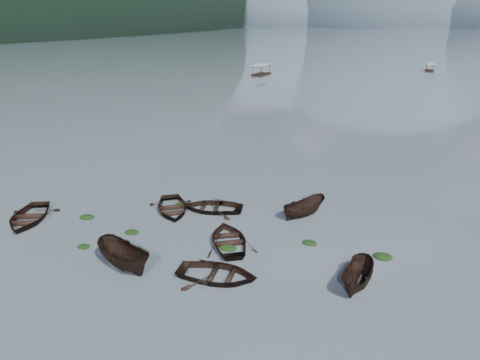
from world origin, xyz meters
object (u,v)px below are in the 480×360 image
at_px(rowboat_0, 29,221).
at_px(pontoon_centre, 429,71).
at_px(pontoon_left, 261,75).
at_px(rowboat_3, 229,243).

xyz_separation_m(rowboat_0, pontoon_centre, (27.66, 114.35, 0.00)).
bearing_deg(rowboat_0, pontoon_centre, 49.86).
bearing_deg(pontoon_centre, pontoon_left, -148.16).
xyz_separation_m(rowboat_3, pontoon_centre, (12.41, 111.75, 0.00)).
xyz_separation_m(rowboat_0, rowboat_3, (15.25, 2.60, 0.00)).
bearing_deg(pontoon_left, rowboat_0, -76.37).
bearing_deg(pontoon_left, rowboat_3, -66.49).
height_order(rowboat_0, pontoon_left, pontoon_left).
distance_m(pontoon_left, pontoon_centre, 48.75).
relative_size(rowboat_3, pontoon_centre, 0.90).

